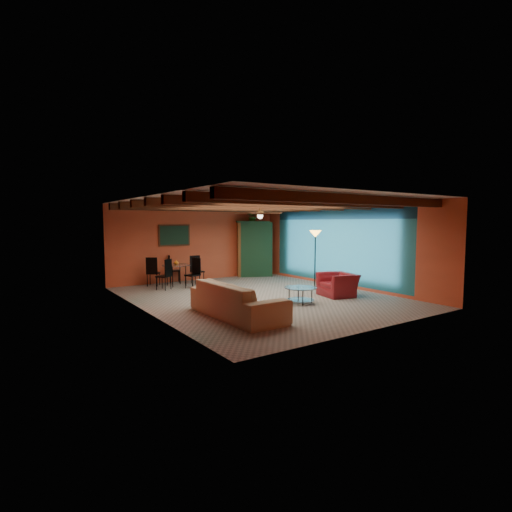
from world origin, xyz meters
TOP-DOWN VIEW (x-y plane):
  - room at (0.00, 0.11)m, footprint 6.52×8.01m
  - sofa at (-1.71, -1.56)m, footprint 1.06×2.66m
  - armchair at (1.94, -1.11)m, footprint 1.08×1.18m
  - coffee_table at (0.39, -1.28)m, footprint 1.04×1.04m
  - dining_table at (-1.19, 3.15)m, footprint 1.89×1.89m
  - armoire at (2.20, 3.70)m, footprint 1.33×1.02m
  - floor_lamp at (2.29, 0.23)m, footprint 0.45×0.45m
  - ceiling_fan at (0.00, 0.00)m, footprint 1.50×1.50m
  - painting at (-0.90, 3.96)m, footprint 1.05×0.03m
  - potted_plant at (2.20, 3.70)m, footprint 0.54×0.51m
  - vase at (-1.19, 3.15)m, footprint 0.17×0.17m

SIDE VIEW (x-z plane):
  - coffee_table at x=0.39m, z-range 0.00..0.43m
  - armchair at x=1.94m, z-range 0.00..0.65m
  - sofa at x=-1.71m, z-range 0.00..0.77m
  - dining_table at x=-1.19m, z-range 0.00..0.97m
  - floor_lamp at x=2.29m, z-range 0.00..1.86m
  - armoire at x=2.20m, z-range 0.00..2.09m
  - vase at x=-1.19m, z-range 0.97..1.15m
  - painting at x=-0.90m, z-range 1.32..1.97m
  - potted_plant at x=2.20m, z-range 2.09..2.58m
  - ceiling_fan at x=0.00m, z-range 2.14..2.58m
  - room at x=0.00m, z-range 1.01..3.72m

